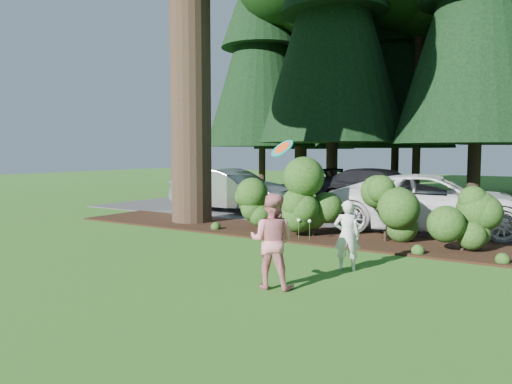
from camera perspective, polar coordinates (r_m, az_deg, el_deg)
ground at (r=10.34m, az=0.06°, el=-7.77°), size 80.00×80.00×0.00m
mulch_bed at (r=13.13m, az=7.81°, el=-5.01°), size 16.00×2.50×0.05m
driveway at (r=17.04m, az=13.90°, el=-2.90°), size 22.00×6.00×0.03m
shrub_row at (r=12.62m, az=10.80°, el=-1.86°), size 6.53×1.60×1.61m
lily_cluster at (r=12.44m, az=4.91°, el=-3.34°), size 0.69×0.09×0.57m
car_silver_wagon at (r=18.20m, az=-2.93°, el=0.20°), size 4.70×1.70×1.54m
car_white_suv at (r=14.44m, az=19.56°, el=-1.20°), size 6.05×3.68×1.57m
car_dark_suv at (r=19.34m, az=14.25°, el=0.32°), size 5.56×2.93×1.54m
child at (r=9.51m, az=10.36°, el=-4.90°), size 0.57×0.49×1.32m
adult at (r=8.15m, az=1.83°, el=-5.61°), size 0.88×0.76×1.55m
frisbee at (r=9.77m, az=3.02°, el=5.00°), size 0.57×0.41×0.46m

